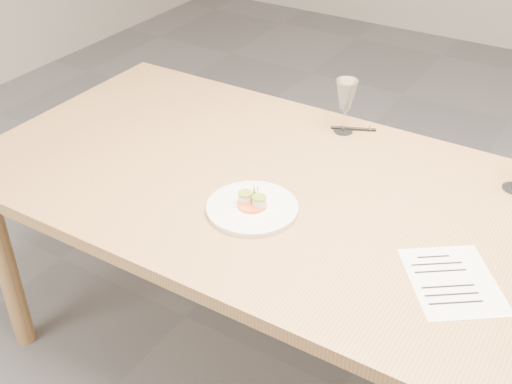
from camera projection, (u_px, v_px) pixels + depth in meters
The scene contains 5 objects.
dining_table at pixel (361, 230), 1.80m from camera, with size 2.40×1.00×0.75m.
dinner_plate at pixel (252, 207), 1.76m from camera, with size 0.25×0.25×0.07m.
recipe_sheet at pixel (452, 281), 1.52m from camera, with size 0.31×0.33×0.00m.
ballpoint_pen at pixel (354, 129), 2.15m from camera, with size 0.14×0.07×0.01m.
wine_glass_0 at pixel (346, 96), 2.07m from camera, with size 0.07×0.07×0.18m.
Camera 1 is at (0.50, -1.38, 1.78)m, focal length 45.00 mm.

